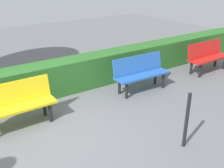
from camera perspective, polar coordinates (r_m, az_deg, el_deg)
name	(u,v)px	position (r m, az deg, el deg)	size (l,w,h in m)	color
ground_plane	(45,138)	(4.99, -14.16, -11.27)	(21.16, 21.16, 0.00)	slate
bench_red	(207,55)	(8.25, 19.85, 5.83)	(1.45, 0.49, 0.86)	red
bench_blue	(140,72)	(6.52, 6.14, 2.64)	(1.44, 0.51, 0.86)	blue
bench_yellow	(15,103)	(5.29, -20.09, -3.90)	(1.45, 0.48, 0.86)	yellow
hedge_row	(67,76)	(6.57, -9.58, 1.80)	(17.16, 0.59, 0.79)	#2D6B28
railing_post_mid	(187,121)	(4.56, 15.76, -7.60)	(0.06, 0.06, 1.00)	black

